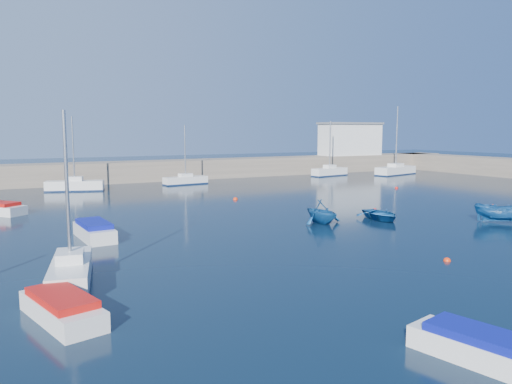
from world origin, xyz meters
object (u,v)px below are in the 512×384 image
dinghy_left (321,212)px  dinghy_right (502,213)px  harbor_office (350,140)px  sailboat_7 (330,171)px  sailboat_6 (186,180)px  motorboat_0 (62,308)px  motorboat_3 (481,347)px  motorboat_1 (94,231)px  sailboat_1 (71,272)px  sailboat_5 (75,185)px  sailboat_8 (396,170)px  dinghy_center (381,214)px

dinghy_left → dinghy_right: (11.58, -5.96, -0.13)m
harbor_office → sailboat_7: (-8.08, -5.51, -4.46)m
sailboat_6 → motorboat_0: sailboat_6 is taller
motorboat_3 → sailboat_6: bearing=66.4°
dinghy_right → motorboat_1: bearing=122.1°
sailboat_1 → motorboat_3: size_ratio=1.78×
harbor_office → dinghy_left: harbor_office is taller
dinghy_left → dinghy_right: size_ratio=0.86×
dinghy_left → sailboat_5: bearing=109.3°
sailboat_7 → sailboat_1: bearing=122.3°
sailboat_1 → motorboat_0: (-0.87, -4.10, -0.14)m
sailboat_5 → harbor_office: bearing=-62.3°
sailboat_8 → dinghy_left: (-33.12, -27.33, 0.18)m
sailboat_6 → motorboat_3: sailboat_6 is taller
harbor_office → sailboat_6: harbor_office is taller
sailboat_6 → harbor_office: bearing=-84.5°
motorboat_0 → dinghy_center: size_ratio=1.20×
motorboat_0 → dinghy_right: dinghy_right is taller
sailboat_7 → sailboat_8: size_ratio=0.79×
motorboat_1 → dinghy_right: dinghy_right is taller
sailboat_6 → motorboat_1: (-15.72, -26.89, -0.02)m
sailboat_1 → sailboat_6: bearing=74.5°
dinghy_center → dinghy_left: dinghy_left is taller
sailboat_6 → dinghy_center: size_ratio=1.93×
harbor_office → motorboat_3: 68.63m
sailboat_7 → sailboat_8: bearing=-117.0°
harbor_office → dinghy_right: (-19.66, -41.87, -4.37)m
sailboat_7 → motorboat_3: (-31.72, -50.20, -0.21)m
motorboat_1 → sailboat_5: bearing=80.5°
harbor_office → sailboat_7: bearing=-145.7°
motorboat_1 → dinghy_right: size_ratio=1.22×
sailboat_8 → motorboat_1: 54.48m
sailboat_1 → motorboat_1: bearing=85.5°
dinghy_center → sailboat_8: bearing=54.0°
sailboat_1 → sailboat_6: size_ratio=1.02×
sailboat_1 → motorboat_3: 16.04m
sailboat_8 → motorboat_3: (-41.68, -47.12, -0.24)m
dinghy_right → motorboat_0: bearing=148.2°
sailboat_8 → motorboat_1: bearing=103.4°
sailboat_5 → motorboat_3: (4.05, -48.27, -0.20)m
sailboat_8 → sailboat_5: bearing=74.6°
sailboat_7 → sailboat_5: bearing=83.3°
motorboat_1 → motorboat_3: size_ratio=1.10×
sailboat_7 → dinghy_right: sailboat_7 is taller
sailboat_5 → sailboat_8: sailboat_8 is taller
sailboat_1 → dinghy_right: bearing=13.0°
dinghy_center → dinghy_left: (-4.78, 0.86, 0.46)m
sailboat_6 → dinghy_center: (4.33, -30.05, -0.15)m
sailboat_6 → motorboat_0: size_ratio=1.60×
harbor_office → sailboat_5: 44.70m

